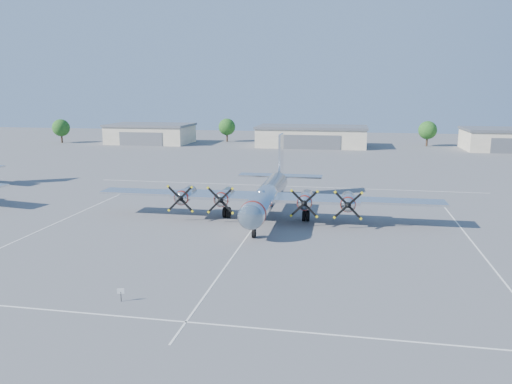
% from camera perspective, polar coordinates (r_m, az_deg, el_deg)
% --- Properties ---
extents(ground, '(260.00, 260.00, 0.00)m').
position_cam_1_polar(ground, '(53.15, -0.45, -4.31)').
color(ground, '#505052').
rests_on(ground, ground).
extents(parking_lines, '(60.00, 50.08, 0.01)m').
position_cam_1_polar(parking_lines, '(51.50, -0.83, -4.82)').
color(parking_lines, silver).
rests_on(parking_lines, ground).
extents(hangar_west, '(22.60, 14.60, 5.40)m').
position_cam_1_polar(hangar_west, '(143.56, -11.94, 6.57)').
color(hangar_west, '#B7AF92').
rests_on(hangar_west, ground).
extents(hangar_center, '(28.60, 14.60, 5.40)m').
position_cam_1_polar(hangar_center, '(133.03, 6.39, 6.37)').
color(hangar_center, '#B7AF92').
rests_on(hangar_center, ground).
extents(hangar_east, '(20.60, 14.60, 5.40)m').
position_cam_1_polar(hangar_east, '(138.04, 26.77, 5.40)').
color(hangar_east, '#B7AF92').
rests_on(hangar_east, ground).
extents(tree_far_west, '(4.80, 4.80, 6.64)m').
position_cam_1_polar(tree_far_west, '(151.36, -21.39, 6.85)').
color(tree_far_west, '#382619').
rests_on(tree_far_west, ground).
extents(tree_west, '(4.80, 4.80, 6.64)m').
position_cam_1_polar(tree_west, '(144.81, -3.34, 7.43)').
color(tree_west, '#382619').
rests_on(tree_west, ground).
extents(tree_east, '(4.80, 4.80, 6.64)m').
position_cam_1_polar(tree_east, '(140.01, 19.02, 6.69)').
color(tree_east, '#382619').
rests_on(tree_east, ground).
extents(main_bomber_b29, '(39.34, 27.05, 8.66)m').
position_cam_1_polar(main_bomber_b29, '(58.96, 1.38, -2.71)').
color(main_bomber_b29, silver).
rests_on(main_bomber_b29, ground).
extents(info_placard, '(0.49, 0.16, 0.96)m').
position_cam_1_polar(info_placard, '(36.73, -15.20, -11.02)').
color(info_placard, black).
rests_on(info_placard, ground).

